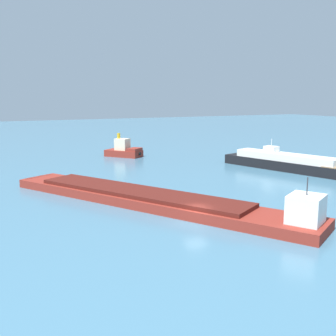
# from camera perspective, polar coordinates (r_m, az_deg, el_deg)

# --- Properties ---
(ground_plane) EXTENTS (400.00, 400.00, 0.00)m
(ground_plane) POSITION_cam_1_polar(r_m,az_deg,el_deg) (44.35, 3.98, -7.65)
(ground_plane) COLOR teal
(tugboat) EXTENTS (8.09, 8.76, 5.28)m
(tugboat) POSITION_cam_1_polar(r_m,az_deg,el_deg) (91.84, -6.26, 2.48)
(tugboat) COLOR maroon
(tugboat) RESTS_ON ground
(cargo_barge) EXTENTS (27.06, 41.04, 5.77)m
(cargo_barge) POSITION_cam_1_polar(r_m,az_deg,el_deg) (50.50, -2.10, -4.37)
(cargo_barge) COLOR maroon
(cargo_barge) RESTS_ON ground
(white_riverboat) EXTENTS (11.39, 25.48, 5.58)m
(white_riverboat) POSITION_cam_1_polar(r_m,az_deg,el_deg) (77.66, 16.35, 0.77)
(white_riverboat) COLOR black
(white_riverboat) RESTS_ON ground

